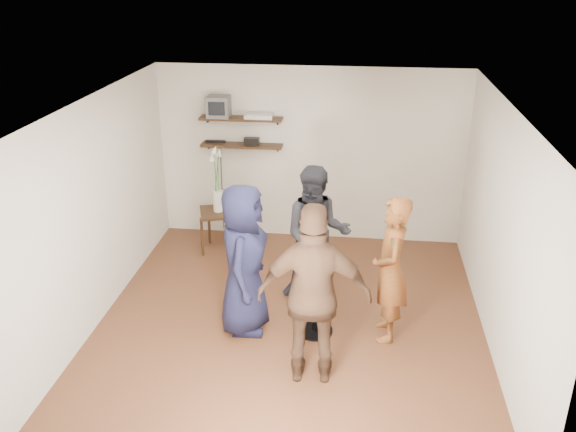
# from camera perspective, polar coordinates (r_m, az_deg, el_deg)

# --- Properties ---
(room) EXTENTS (4.58, 5.08, 2.68)m
(room) POSITION_cam_1_polar(r_m,az_deg,el_deg) (6.69, 0.21, -0.65)
(room) COLOR #472616
(room) RESTS_ON ground
(shelf_upper) EXTENTS (1.20, 0.25, 0.04)m
(shelf_upper) POSITION_cam_1_polar(r_m,az_deg,el_deg) (8.89, -4.42, 9.08)
(shelf_upper) COLOR black
(shelf_upper) RESTS_ON room
(shelf_lower) EXTENTS (1.20, 0.25, 0.04)m
(shelf_lower) POSITION_cam_1_polar(r_m,az_deg,el_deg) (9.00, -4.35, 6.61)
(shelf_lower) COLOR black
(shelf_lower) RESTS_ON room
(crt_monitor) EXTENTS (0.32, 0.30, 0.30)m
(crt_monitor) POSITION_cam_1_polar(r_m,az_deg,el_deg) (8.92, -6.49, 10.16)
(crt_monitor) COLOR #59595B
(crt_monitor) RESTS_ON shelf_upper
(dvd_deck) EXTENTS (0.40, 0.24, 0.06)m
(dvd_deck) POSITION_cam_1_polar(r_m,az_deg,el_deg) (8.83, -2.69, 9.35)
(dvd_deck) COLOR silver
(dvd_deck) RESTS_ON shelf_upper
(radio) EXTENTS (0.22, 0.10, 0.10)m
(radio) POSITION_cam_1_polar(r_m,az_deg,el_deg) (8.95, -3.42, 7.00)
(radio) COLOR black
(radio) RESTS_ON shelf_lower
(power_strip) EXTENTS (0.30, 0.05, 0.03)m
(power_strip) POSITION_cam_1_polar(r_m,az_deg,el_deg) (9.12, -6.81, 6.95)
(power_strip) COLOR black
(power_strip) RESTS_ON shelf_lower
(side_table) EXTENTS (0.65, 0.65, 0.62)m
(side_table) POSITION_cam_1_polar(r_m,az_deg,el_deg) (8.86, -6.48, -0.13)
(side_table) COLOR black
(side_table) RESTS_ON room
(vase_lilies) EXTENTS (0.20, 0.20, 1.00)m
(vase_lilies) POSITION_cam_1_polar(r_m,az_deg,el_deg) (8.71, -6.61, 2.40)
(vase_lilies) COLOR silver
(vase_lilies) RESTS_ON side_table
(drinks_table) EXTENTS (0.53, 0.53, 0.97)m
(drinks_table) POSITION_cam_1_polar(r_m,az_deg,el_deg) (6.85, 2.62, -6.40)
(drinks_table) COLOR black
(drinks_table) RESTS_ON room
(wine_glass_fl) EXTENTS (0.06, 0.06, 0.19)m
(wine_glass_fl) POSITION_cam_1_polar(r_m,az_deg,el_deg) (6.60, 2.18, -2.87)
(wine_glass_fl) COLOR silver
(wine_glass_fl) RESTS_ON drinks_table
(wine_glass_fr) EXTENTS (0.07, 0.07, 0.21)m
(wine_glass_fr) POSITION_cam_1_polar(r_m,az_deg,el_deg) (6.60, 3.16, -2.83)
(wine_glass_fr) COLOR silver
(wine_glass_fr) RESTS_ON drinks_table
(wine_glass_bl) EXTENTS (0.07, 0.07, 0.20)m
(wine_glass_bl) POSITION_cam_1_polar(r_m,az_deg,el_deg) (6.69, 2.62, -2.47)
(wine_glass_bl) COLOR silver
(wine_glass_bl) RESTS_ON drinks_table
(wine_glass_br) EXTENTS (0.06, 0.06, 0.19)m
(wine_glass_br) POSITION_cam_1_polar(r_m,az_deg,el_deg) (6.64, 3.00, -2.78)
(wine_glass_br) COLOR silver
(wine_glass_br) RESTS_ON drinks_table
(person_plaid) EXTENTS (0.43, 0.63, 1.68)m
(person_plaid) POSITION_cam_1_polar(r_m,az_deg,el_deg) (6.77, 9.56, -4.99)
(person_plaid) COLOR red
(person_plaid) RESTS_ON room
(person_dark) EXTENTS (0.89, 0.72, 1.73)m
(person_dark) POSITION_cam_1_polar(r_m,az_deg,el_deg) (7.46, 2.70, -1.72)
(person_dark) COLOR black
(person_dark) RESTS_ON room
(person_navy) EXTENTS (0.56, 0.86, 1.77)m
(person_navy) POSITION_cam_1_polar(r_m,az_deg,el_deg) (6.82, -4.16, -4.08)
(person_navy) COLOR black
(person_navy) RESTS_ON room
(person_brown) EXTENTS (1.15, 0.53, 1.91)m
(person_brown) POSITION_cam_1_polar(r_m,az_deg,el_deg) (5.98, 2.48, -7.45)
(person_brown) COLOR #452C1D
(person_brown) RESTS_ON room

